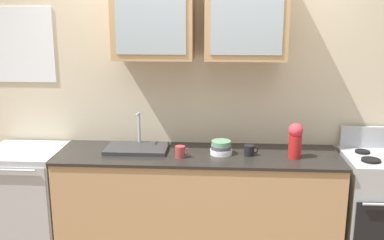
% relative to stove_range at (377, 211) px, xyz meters
% --- Properties ---
extents(back_wall_unit, '(4.28, 0.44, 2.68)m').
position_rel_stove_range_xyz_m(back_wall_unit, '(-1.46, 0.31, 1.01)').
color(back_wall_unit, beige).
rests_on(back_wall_unit, ground_plane).
extents(counter, '(2.27, 0.62, 0.93)m').
position_rel_stove_range_xyz_m(counter, '(-1.46, 0.00, -0.01)').
color(counter, tan).
rests_on(counter, ground_plane).
extents(stove_range, '(0.57, 0.61, 1.11)m').
position_rel_stove_range_xyz_m(stove_range, '(0.00, 0.00, 0.00)').
color(stove_range, '#ADAFB5').
rests_on(stove_range, ground_plane).
extents(sink_faucet, '(0.50, 0.32, 0.30)m').
position_rel_stove_range_xyz_m(sink_faucet, '(-1.96, 0.06, 0.48)').
color(sink_faucet, '#2D2D30').
rests_on(sink_faucet, counter).
extents(bowl_stack, '(0.18, 0.18, 0.11)m').
position_rel_stove_range_xyz_m(bowl_stack, '(-1.27, 0.00, 0.51)').
color(bowl_stack, white).
rests_on(bowl_stack, counter).
extents(vase, '(0.11, 0.11, 0.28)m').
position_rel_stove_range_xyz_m(vase, '(-0.70, -0.06, 0.60)').
color(vase, '#B21E1E').
rests_on(vase, counter).
extents(cup_near_sink, '(0.11, 0.08, 0.09)m').
position_rel_stove_range_xyz_m(cup_near_sink, '(-1.59, -0.11, 0.50)').
color(cup_near_sink, '#993838').
rests_on(cup_near_sink, counter).
extents(cup_near_bowls, '(0.11, 0.08, 0.08)m').
position_rel_stove_range_xyz_m(cup_near_bowls, '(-1.05, -0.02, 0.50)').
color(cup_near_bowls, black).
rests_on(cup_near_bowls, counter).
extents(dishwasher, '(0.59, 0.61, 0.93)m').
position_rel_stove_range_xyz_m(dishwasher, '(-2.90, -0.00, -0.01)').
color(dishwasher, '#ADAFB5').
rests_on(dishwasher, ground_plane).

